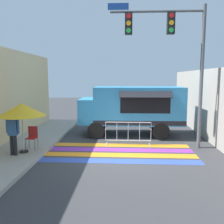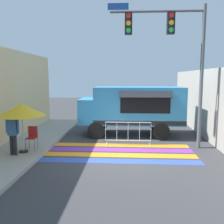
# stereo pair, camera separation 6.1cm
# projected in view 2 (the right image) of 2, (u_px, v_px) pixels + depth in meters

# --- Properties ---
(ground_plane) EXTENTS (60.00, 60.00, 0.00)m
(ground_plane) POSITION_uv_depth(u_px,v_px,m) (118.00, 157.00, 10.03)
(ground_plane) COLOR #38383A
(concrete_wall_right) EXTENTS (0.20, 16.00, 3.61)m
(concrete_wall_right) POSITION_uv_depth(u_px,v_px,m) (210.00, 105.00, 12.48)
(concrete_wall_right) COLOR #A39E93
(concrete_wall_right) RESTS_ON ground_plane
(crosswalk_painted) EXTENTS (6.40, 2.84, 0.01)m
(crosswalk_painted) POSITION_uv_depth(u_px,v_px,m) (119.00, 152.00, 10.65)
(crosswalk_painted) COLOR #334FB2
(crosswalk_painted) RESTS_ON ground_plane
(food_truck) EXTENTS (5.61, 2.74, 2.67)m
(food_truck) POSITION_uv_depth(u_px,v_px,m) (131.00, 107.00, 13.79)
(food_truck) COLOR #338CBF
(food_truck) RESTS_ON ground_plane
(traffic_signal_pole) EXTENTS (4.20, 0.29, 6.35)m
(traffic_signal_pole) POSITION_uv_depth(u_px,v_px,m) (172.00, 45.00, 10.80)
(traffic_signal_pole) COLOR #515456
(traffic_signal_pole) RESTS_ON ground_plane
(patio_umbrella) EXTENTS (1.87, 1.87, 2.01)m
(patio_umbrella) POSITION_uv_depth(u_px,v_px,m) (22.00, 110.00, 9.94)
(patio_umbrella) COLOR black
(patio_umbrella) RESTS_ON sidewalk_left
(folding_chair) EXTENTS (0.40, 0.40, 0.97)m
(folding_chair) POSITION_uv_depth(u_px,v_px,m) (32.00, 135.00, 10.56)
(folding_chair) COLOR #4C4C51
(folding_chair) RESTS_ON sidewalk_left
(vendor_person) EXTENTS (0.53, 0.22, 1.69)m
(vendor_person) POSITION_uv_depth(u_px,v_px,m) (13.00, 131.00, 9.68)
(vendor_person) COLOR black
(vendor_person) RESTS_ON sidewalk_left
(barricade_front) EXTENTS (2.17, 0.44, 1.10)m
(barricade_front) POSITION_uv_depth(u_px,v_px,m) (128.00, 133.00, 11.83)
(barricade_front) COLOR #B7BABF
(barricade_front) RESTS_ON ground_plane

